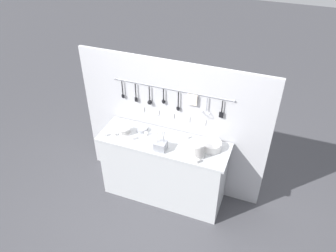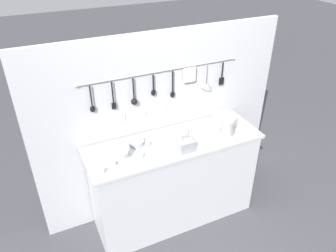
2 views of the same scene
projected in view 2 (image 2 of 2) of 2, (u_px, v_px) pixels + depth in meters
name	position (u px, v px, depth m)	size (l,w,h in m)	color
ground_plane	(174.00, 215.00, 3.36)	(20.00, 20.00, 0.00)	#424247
counter	(174.00, 181.00, 3.12)	(1.58, 0.51, 0.91)	#B7BABC
back_wall	(161.00, 126.00, 3.10)	(2.38, 0.11, 1.82)	#B2B2B7
bowl_stack_tall_left	(227.00, 127.00, 2.91)	(0.13, 0.13, 0.19)	white
bowl_stack_nested_right	(121.00, 153.00, 2.66)	(0.15, 0.15, 0.09)	white
plate_stack	(225.00, 120.00, 3.11)	(0.22, 0.22, 0.09)	white
steel_mixing_bowl	(137.00, 143.00, 2.83)	(0.13, 0.13, 0.04)	#93969E
cutlery_caddy	(185.00, 145.00, 2.75)	(0.13, 0.13, 0.27)	#93969E
cup_front_right	(234.00, 139.00, 2.87)	(0.04, 0.04, 0.05)	white
cup_mid_row	(208.00, 121.00, 3.14)	(0.04, 0.04, 0.05)	white
cup_edge_near	(148.00, 144.00, 2.81)	(0.04, 0.04, 0.05)	white
cup_centre	(208.00, 128.00, 3.03)	(0.04, 0.04, 0.05)	white
cup_beside_plates	(141.00, 156.00, 2.67)	(0.04, 0.04, 0.05)	white
cup_by_caddy	(191.00, 125.00, 3.08)	(0.04, 0.04, 0.05)	white
cup_back_right	(113.00, 164.00, 2.58)	(0.04, 0.04, 0.05)	white
cup_edge_far	(102.00, 172.00, 2.49)	(0.04, 0.04, 0.05)	white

